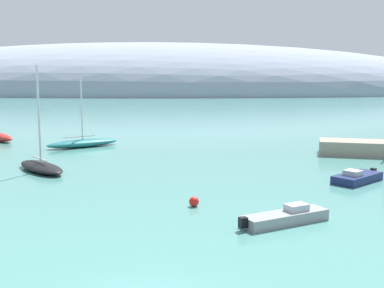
% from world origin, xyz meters
% --- Properties ---
extents(distant_ridge, '(267.92, 85.73, 38.62)m').
position_xyz_m(distant_ridge, '(-22.17, 180.57, 0.00)').
color(distant_ridge, '#8E99AD').
rests_on(distant_ridge, ground).
extents(sailboat_black_near_shore, '(6.44, 6.95, 9.22)m').
position_xyz_m(sailboat_black_near_shore, '(-11.93, 25.57, 0.47)').
color(sailboat_black_near_shore, black).
rests_on(sailboat_black_near_shore, water).
extents(sailboat_teal_end_of_line, '(8.15, 6.52, 7.91)m').
position_xyz_m(sailboat_teal_end_of_line, '(-11.55, 39.34, 0.49)').
color(sailboat_teal_end_of_line, '#1E6B70').
rests_on(sailboat_teal_end_of_line, water).
extents(motorboat_navy_foreground, '(4.69, 4.60, 1.04)m').
position_xyz_m(motorboat_navy_foreground, '(14.47, 21.84, 0.37)').
color(motorboat_navy_foreground, navy).
rests_on(motorboat_navy_foreground, water).
extents(motorboat_grey_outer, '(5.55, 3.89, 1.04)m').
position_xyz_m(motorboat_grey_outer, '(7.04, 11.01, 0.36)').
color(motorboat_grey_outer, gray).
rests_on(motorboat_grey_outer, water).
extents(mooring_buoy_red, '(0.65, 0.65, 0.65)m').
position_xyz_m(mooring_buoy_red, '(1.67, 14.47, 0.32)').
color(mooring_buoy_red, red).
rests_on(mooring_buoy_red, water).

